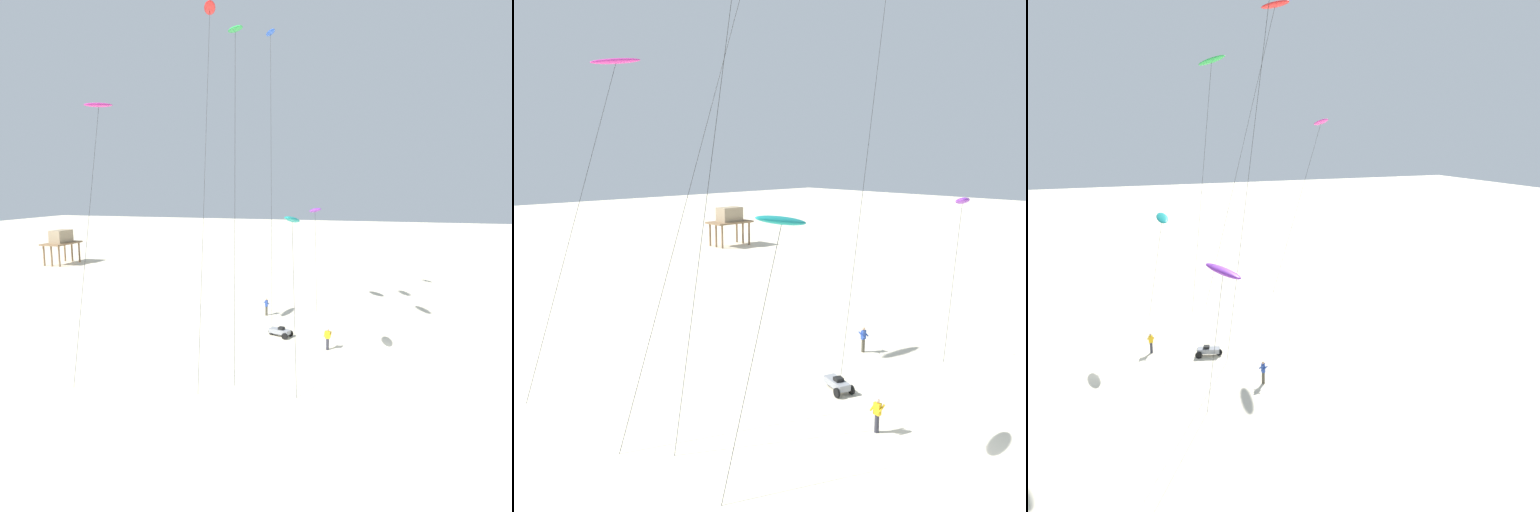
% 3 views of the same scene
% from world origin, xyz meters
% --- Properties ---
extents(ground_plane, '(260.00, 260.00, 0.00)m').
position_xyz_m(ground_plane, '(0.00, 0.00, 0.00)').
color(ground_plane, beige).
extents(kite_magenta, '(8.68, 2.56, 18.22)m').
position_xyz_m(kite_magenta, '(-5.10, 19.55, 17.70)').
color(kite_magenta, '#D8339E').
rests_on(kite_magenta, ground).
extents(kite_purple, '(3.87, 2.06, 10.20)m').
position_xyz_m(kite_purple, '(11.17, 6.43, 9.74)').
color(kite_purple, purple).
rests_on(kite_purple, ground).
extents(kite_teal, '(5.65, 1.73, 10.46)m').
position_xyz_m(kite_teal, '(-5.62, 5.38, 9.99)').
color(kite_teal, teal).
rests_on(kite_teal, ground).
extents(kite_flyer_nearest, '(0.53, 0.51, 1.67)m').
position_xyz_m(kite_flyer_nearest, '(6.48, 10.18, 0.89)').
color(kite_flyer_nearest, '#4C4738').
rests_on(kite_flyer_nearest, ground).
extents(kite_flyer_middle, '(0.54, 0.56, 1.67)m').
position_xyz_m(kite_flyer_middle, '(-1.32, 3.44, 0.89)').
color(kite_flyer_middle, '#33333D').
rests_on(kite_flyer_middle, ground).
extents(stilt_house, '(5.98, 3.41, 5.35)m').
position_xyz_m(stilt_house, '(26.13, 48.36, 3.89)').
color(stilt_house, '#846647').
rests_on(stilt_house, ground).
extents(beach_buggy, '(1.38, 2.13, 0.82)m').
position_xyz_m(beach_buggy, '(0.74, 7.53, 0.43)').
color(beach_buggy, gray).
rests_on(beach_buggy, ground).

